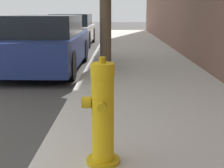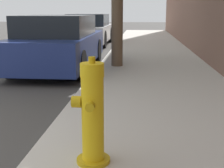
{
  "view_description": "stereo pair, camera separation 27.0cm",
  "coord_description": "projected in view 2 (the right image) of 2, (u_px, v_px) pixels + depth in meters",
  "views": [
    {
      "loc": [
        2.68,
        -2.41,
        1.43
      ],
      "look_at": [
        2.61,
        1.31,
        0.56
      ],
      "focal_mm": 50.0,
      "sensor_mm": 36.0,
      "label": 1
    },
    {
      "loc": [
        2.95,
        -2.4,
        1.43
      ],
      "look_at": [
        2.61,
        1.31,
        0.56
      ],
      "focal_mm": 50.0,
      "sensor_mm": 36.0,
      "label": 2
    }
  ],
  "objects": [
    {
      "name": "fire_hydrant",
      "position": [
        92.0,
        115.0,
        2.67
      ],
      "size": [
        0.33,
        0.33,
        0.94
      ],
      "color": "#C39C11",
      "rests_on": "sidewalk_slab"
    },
    {
      "name": "parked_car_near",
      "position": [
        59.0,
        43.0,
        7.76
      ],
      "size": [
        1.71,
        4.1,
        1.34
      ],
      "color": "navy",
      "rests_on": "ground_plane"
    },
    {
      "name": "parked_car_mid",
      "position": [
        89.0,
        30.0,
        13.43
      ],
      "size": [
        1.7,
        3.9,
        1.31
      ],
      "color": "silver",
      "rests_on": "ground_plane"
    }
  ]
}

